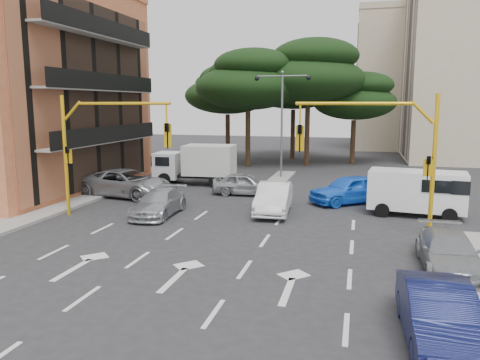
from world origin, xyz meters
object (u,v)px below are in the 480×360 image
at_px(street_lamp_center, 282,106).
at_px(car_silver_cross_a, 126,183).
at_px(car_blue_compact, 349,189).
at_px(box_truck_a, 195,165).
at_px(car_silver_wagon, 159,203).
at_px(car_silver_cross_b, 245,184).
at_px(van_white, 416,193).
at_px(car_navy_parked, 439,315).
at_px(car_white_hatch, 274,198).
at_px(signal_mast_right, 389,145).
at_px(signal_mast_left, 96,139).
at_px(car_silver_parked, 449,252).

height_order(street_lamp_center, car_silver_cross_a, street_lamp_center).
bearing_deg(street_lamp_center, car_blue_compact, -55.91).
bearing_deg(box_truck_a, car_blue_compact, -113.00).
distance_m(car_silver_wagon, box_truck_a, 9.19).
distance_m(car_silver_cross_b, van_white, 10.07).
relative_size(car_blue_compact, car_silver_cross_b, 1.17).
bearing_deg(car_navy_parked, car_silver_cross_b, 115.89).
relative_size(car_navy_parked, van_white, 0.94).
relative_size(car_silver_wagon, van_white, 0.96).
xyz_separation_m(car_white_hatch, car_silver_cross_b, (-2.55, 4.18, -0.08)).
height_order(signal_mast_right, car_navy_parked, signal_mast_right).
distance_m(signal_mast_left, car_silver_cross_b, 9.76).
bearing_deg(box_truck_a, van_white, -116.44).
height_order(car_silver_wagon, van_white, van_white).
xyz_separation_m(signal_mast_left, car_navy_parked, (14.40, -9.21, -3.17)).
xyz_separation_m(car_silver_wagon, box_truck_a, (-1.30, 9.07, 0.74)).
height_order(car_silver_wagon, box_truck_a, box_truck_a).
relative_size(signal_mast_left, van_white, 1.30).
distance_m(street_lamp_center, car_silver_cross_a, 12.89).
height_order(signal_mast_right, car_blue_compact, signal_mast_right).
xyz_separation_m(car_silver_parked, box_truck_a, (-14.08, 13.98, 0.74)).
distance_m(car_silver_wagon, car_silver_cross_a, 5.58).
bearing_deg(van_white, car_white_hatch, -73.64).
distance_m(signal_mast_right, car_white_hatch, 6.92).
bearing_deg(box_truck_a, car_navy_parked, -149.66).
xyz_separation_m(car_blue_compact, car_silver_cross_b, (-6.27, 0.86, -0.11)).
bearing_deg(box_truck_a, car_silver_wagon, -175.41).
relative_size(street_lamp_center, car_silver_wagon, 1.76).
bearing_deg(signal_mast_right, car_silver_wagon, 174.56).
distance_m(street_lamp_center, car_white_hatch, 11.98).
distance_m(car_blue_compact, van_white, 3.98).
bearing_deg(car_white_hatch, car_silver_cross_b, 117.34).
relative_size(car_silver_cross_a, box_truck_a, 1.04).
bearing_deg(car_white_hatch, car_silver_parked, -47.76).
distance_m(signal_mast_left, box_truck_a, 10.50).
bearing_deg(signal_mast_right, car_navy_parked, -85.06).
bearing_deg(car_silver_cross_a, car_white_hatch, -92.63).
distance_m(signal_mast_left, car_silver_parked, 16.31).
xyz_separation_m(signal_mast_right, street_lamp_center, (-6.80, 14.01, 1.54)).
height_order(signal_mast_left, car_silver_wagon, signal_mast_left).
bearing_deg(car_silver_wagon, car_navy_parked, -43.27).
bearing_deg(car_navy_parked, signal_mast_right, 92.94).
bearing_deg(signal_mast_right, street_lamp_center, 115.91).
bearing_deg(car_silver_parked, car_silver_cross_b, 131.26).
bearing_deg(car_silver_cross_b, car_silver_cross_a, 104.81).
bearing_deg(signal_mast_left, car_silver_parked, -14.04).
distance_m(signal_mast_left, street_lamp_center, 15.65).
bearing_deg(car_blue_compact, signal_mast_right, -24.70).
xyz_separation_m(car_silver_cross_a, car_silver_cross_b, (6.89, 2.24, -0.13)).
bearing_deg(car_silver_cross_a, car_silver_cross_b, -63.03).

